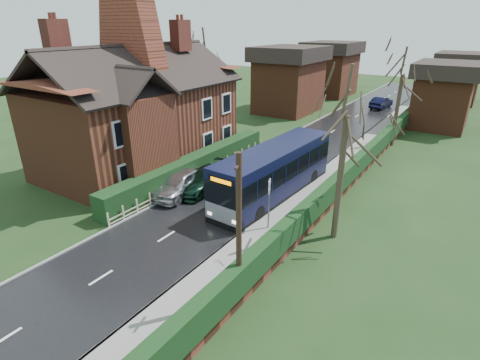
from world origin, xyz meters
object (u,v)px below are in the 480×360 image
Objects in this scene: bus at (274,172)px; bus_stop_sign at (269,197)px; car_green at (205,179)px; telegraph_pole at (239,234)px; car_silver at (181,183)px; brick_house at (138,108)px.

bus is 3.65× the size of bus_stop_sign.
telegraph_pole is (7.78, -7.84, 2.41)m from car_green.
telegraph_pole is (3.60, -9.46, 1.56)m from bus.
telegraph_pole is at bearing -44.78° from car_green.
car_silver is 0.92× the size of car_green.
car_silver is 1.64m from car_green.
telegraph_pole reaches higher than car_silver.
telegraph_pole is at bearing -65.89° from bus.
telegraph_pole is (8.60, -6.43, 2.36)m from car_silver.
brick_house reaches higher than car_green.
car_green is at bearing 117.79° from telegraph_pole.
brick_house is 5.05× the size of bus_stop_sign.
telegraph_pole reaches higher than bus.
bus_stop_sign is (6.80, -0.88, 1.13)m from car_silver.
bus is 4.56m from car_green.
car_silver is 6.95m from bus_stop_sign.
car_green is 11.31m from telegraph_pole.
brick_house reaches higher than telegraph_pole.
car_green is (6.76, -1.02, -3.66)m from brick_house.
car_silver is at bearing -119.77° from car_green.
bus_stop_sign reaches higher than car_green.
brick_house is 1.39× the size of bus.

